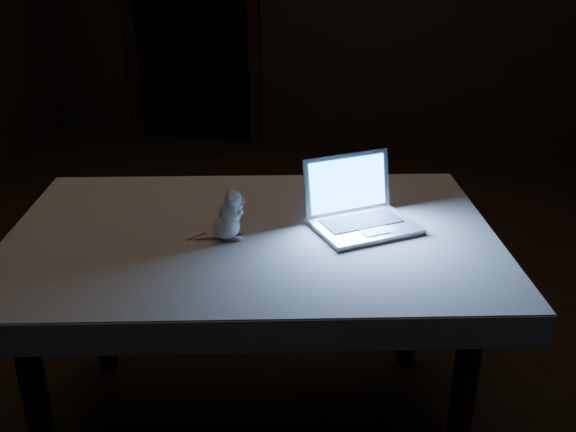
# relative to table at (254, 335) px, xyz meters

# --- Properties ---
(floor) EXTENTS (5.00, 5.00, 0.00)m
(floor) POSITION_rel_table_xyz_m (-0.15, 0.63, -0.36)
(floor) COLOR black
(floor) RESTS_ON ground
(doorway) EXTENTS (1.06, 0.36, 2.13)m
(doorway) POSITION_rel_table_xyz_m (-1.25, 3.13, 0.71)
(doorway) COLOR black
(doorway) RESTS_ON back_wall
(table) EXTENTS (1.49, 1.13, 0.71)m
(table) POSITION_rel_table_xyz_m (0.00, 0.00, 0.00)
(table) COLOR black
(table) RESTS_ON floor
(tablecloth) EXTENTS (1.68, 1.45, 0.09)m
(tablecloth) POSITION_rel_table_xyz_m (0.03, -0.02, 0.32)
(tablecloth) COLOR beige
(tablecloth) RESTS_ON table
(laptop) EXTENTS (0.38, 0.37, 0.20)m
(laptop) POSITION_rel_table_xyz_m (0.33, 0.08, 0.46)
(laptop) COLOR #B4B4B9
(laptop) RESTS_ON tablecloth
(plush_mouse) EXTENTS (0.13, 0.13, 0.15)m
(plush_mouse) POSITION_rel_table_xyz_m (-0.06, -0.06, 0.44)
(plush_mouse) COLOR silver
(plush_mouse) RESTS_ON tablecloth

